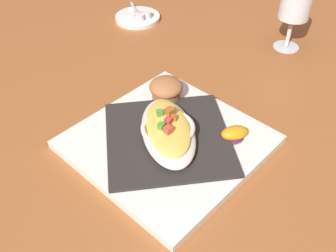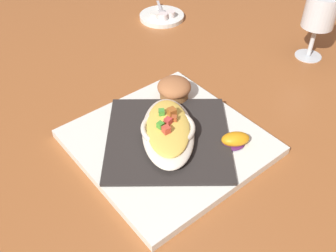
{
  "view_description": "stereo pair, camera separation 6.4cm",
  "coord_description": "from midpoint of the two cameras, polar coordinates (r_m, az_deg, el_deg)",
  "views": [
    {
      "loc": [
        -0.34,
        -0.34,
        0.48
      ],
      "look_at": [
        0.0,
        0.0,
        0.05
      ],
      "focal_mm": 40.92,
      "sensor_mm": 36.0,
      "label": 1
    },
    {
      "loc": [
        -0.29,
        -0.38,
        0.48
      ],
      "look_at": [
        0.0,
        0.0,
        0.05
      ],
      "focal_mm": 40.92,
      "sensor_mm": 36.0,
      "label": 2
    }
  ],
  "objects": [
    {
      "name": "ground_plane",
      "position": [
        0.68,
        2.73,
        -2.96
      ],
      "size": [
        2.6,
        2.6,
        0.0
      ],
      "primitive_type": "plane",
      "color": "#A05C2E"
    },
    {
      "name": "square_plate",
      "position": [
        0.67,
        2.75,
        -2.51
      ],
      "size": [
        0.3,
        0.3,
        0.02
      ],
      "primitive_type": "cube",
      "rotation": [
        0.0,
        0.0,
        0.02
      ],
      "color": "white",
      "rests_on": "ground_plane"
    },
    {
      "name": "folded_napkin",
      "position": [
        0.66,
        2.78,
        -1.88
      ],
      "size": [
        0.3,
        0.3,
        0.01
      ],
      "primitive_type": "cube",
      "rotation": [
        0.0,
        0.0,
        0.92
      ],
      "color": "#2D2927",
      "rests_on": "square_plate"
    },
    {
      "name": "gratin_dish",
      "position": [
        0.65,
        2.83,
        -0.67
      ],
      "size": [
        0.17,
        0.2,
        0.04
      ],
      "color": "silver",
      "rests_on": "folded_napkin"
    },
    {
      "name": "muffin",
      "position": [
        0.74,
        3.43,
        5.41
      ],
      "size": [
        0.06,
        0.06,
        0.04
      ],
      "color": "#A66D3A",
      "rests_on": "square_plate"
    },
    {
      "name": "orange_garnish",
      "position": [
        0.66,
        12.58,
        -2.19
      ],
      "size": [
        0.07,
        0.06,
        0.02
      ],
      "color": "#562059",
      "rests_on": "square_plate"
    },
    {
      "name": "stemmed_glass",
      "position": [
        0.93,
        23.6,
        14.86
      ],
      "size": [
        0.07,
        0.07,
        0.15
      ],
      "color": "white",
      "rests_on": "ground_plane"
    },
    {
      "name": "creamer_saucer",
      "position": [
        1.07,
        0.86,
        15.94
      ],
      "size": [
        0.12,
        0.12,
        0.01
      ],
      "primitive_type": "cylinder",
      "color": "white",
      "rests_on": "ground_plane"
    },
    {
      "name": "spoon",
      "position": [
        1.07,
        0.82,
        16.53
      ],
      "size": [
        0.06,
        0.09,
        0.01
      ],
      "color": "silver",
      "rests_on": "creamer_saucer"
    },
    {
      "name": "creamer_cup_0",
      "position": [
        1.05,
        -0.15,
        16.11
      ],
      "size": [
        0.02,
        0.02,
        0.02
      ],
      "primitive_type": "cylinder",
      "color": "white",
      "rests_on": "creamer_saucer"
    },
    {
      "name": "creamer_cup_1",
      "position": [
        1.04,
        1.14,
        15.95
      ],
      "size": [
        0.02,
        0.02,
        0.02
      ],
      "primitive_type": "cylinder",
      "color": "white",
      "rests_on": "creamer_saucer"
    },
    {
      "name": "creamer_cup_2",
      "position": [
        1.05,
        2.21,
        16.27
      ],
      "size": [
        0.02,
        0.02,
        0.02
      ],
      "primitive_type": "cylinder",
      "color": "silver",
      "rests_on": "creamer_saucer"
    }
  ]
}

